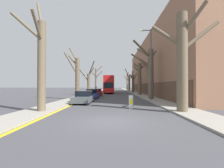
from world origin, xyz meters
The scene contains 21 objects.
ground_plane centered at (0.00, 0.00, 0.00)m, with size 300.00×300.00×0.00m, color #424247.
sidewalk_left centered at (-5.69, 50.00, 0.06)m, with size 2.48×120.00×0.12m, color gray.
sidewalk_right centered at (5.69, 50.00, 0.06)m, with size 2.48×120.00×0.12m, color gray.
building_facade_right centered at (11.92, 27.04, 6.23)m, with size 10.08×45.82×12.48m.
kerb_line_stripe centered at (-4.27, 50.00, 0.00)m, with size 0.24×120.00×0.01m, color yellow.
street_tree_left_0 centered at (-5.36, 2.74, 3.88)m, with size 2.34×3.78×9.25m.
street_tree_left_1 centered at (-5.40, 13.37, 3.46)m, with size 2.09×2.76×8.05m.
street_tree_left_2 centered at (-5.44, 23.25, 2.97)m, with size 3.90×3.05×7.11m.
street_tree_left_3 centered at (-5.26, 34.33, 3.73)m, with size 3.82×2.73×7.62m.
street_tree_right_0 centered at (5.23, 2.73, 3.98)m, with size 5.01×1.75×7.75m.
street_tree_right_1 centered at (5.27, 13.62, 4.22)m, with size 4.06×3.89×8.32m.
street_tree_right_2 centered at (5.40, 23.45, 3.74)m, with size 2.84×2.42×7.11m.
street_tree_right_3 centered at (5.33, 34.42, 2.96)m, with size 2.31×3.70×6.09m.
street_tree_right_4 centered at (5.24, 45.39, 3.13)m, with size 1.98×1.79×8.15m.
street_tree_right_5 centered at (5.47, 55.51, 3.86)m, with size 3.85×2.72×7.97m.
double_decker_bus centered at (-1.31, 31.87, 2.54)m, with size 2.60×10.53×4.50m.
parked_car_0 centered at (-3.38, 8.87, 0.66)m, with size 1.83×4.49×1.40m.
parked_car_1 centered at (-3.38, 15.33, 0.69)m, with size 1.85×4.38×1.48m.
parked_car_2 centered at (-3.38, 20.92, 0.67)m, with size 1.81×4.18×1.41m.
lamp_post centered at (4.74, 10.85, 5.11)m, with size 1.40×0.20×9.27m.
traffic_bollard centered at (1.63, 4.78, 0.58)m, with size 0.38×0.39×1.15m.
Camera 1 is at (0.24, -8.37, 1.99)m, focal length 24.00 mm.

